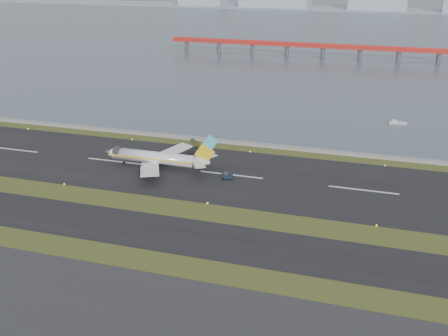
{
  "coord_description": "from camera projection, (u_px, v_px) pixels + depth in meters",
  "views": [
    {
      "loc": [
        46.78,
        -124.68,
        63.8
      ],
      "look_at": [
        0.14,
        22.0,
        5.26
      ],
      "focal_mm": 45.0,
      "sensor_mm": 36.0,
      "label": 1
    }
  ],
  "objects": [
    {
      "name": "ground",
      "position": [
        198.0,
        215.0,
        146.98
      ],
      "size": [
        1000.0,
        1000.0,
        0.0
      ],
      "primitive_type": "plane",
      "color": "#334418",
      "rests_on": "ground"
    },
    {
      "name": "red_pier",
      "position": [
        360.0,
        49.0,
        361.42
      ],
      "size": [
        260.0,
        5.0,
        10.2
      ],
      "color": "red",
      "rests_on": "ground"
    },
    {
      "name": "bay_water",
      "position": [
        357.0,
        24.0,
        556.72
      ],
      "size": [
        1400.0,
        800.0,
        1.3
      ],
      "primitive_type": "cube",
      "color": "#4A586A",
      "rests_on": "ground"
    },
    {
      "name": "pushback_tug",
      "position": [
        227.0,
        176.0,
        170.2
      ],
      "size": [
        3.46,
        2.36,
        2.05
      ],
      "rotation": [
        0.0,
        0.0,
        0.17
      ],
      "color": "#121F33",
      "rests_on": "ground"
    },
    {
      "name": "far_shoreline",
      "position": [
        381.0,
        5.0,
        693.23
      ],
      "size": [
        1400.0,
        80.0,
        60.5
      ],
      "color": "#9DABB9",
      "rests_on": "ground"
    },
    {
      "name": "seawall",
      "position": [
        256.0,
        144.0,
        200.25
      ],
      "size": [
        1000.0,
        2.5,
        1.0
      ],
      "primitive_type": "cube",
      "color": "gray",
      "rests_on": "ground"
    },
    {
      "name": "runway_strip",
      "position": [
        231.0,
        175.0,
        173.69
      ],
      "size": [
        1000.0,
        45.0,
        0.1
      ],
      "primitive_type": "cube",
      "color": "black",
      "rests_on": "ground"
    },
    {
      "name": "airliner",
      "position": [
        159.0,
        158.0,
        178.11
      ],
      "size": [
        38.52,
        32.89,
        12.8
      ],
      "color": "white",
      "rests_on": "ground"
    },
    {
      "name": "taxiway_strip",
      "position": [
        181.0,
        235.0,
        136.28
      ],
      "size": [
        1000.0,
        18.0,
        0.1
      ],
      "primitive_type": "cube",
      "color": "black",
      "rests_on": "ground"
    },
    {
      "name": "workboat_near",
      "position": [
        397.0,
        122.0,
        226.39
      ],
      "size": [
        7.17,
        3.17,
        1.68
      ],
      "rotation": [
        0.0,
        0.0,
        0.15
      ],
      "color": "silver",
      "rests_on": "ground"
    }
  ]
}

